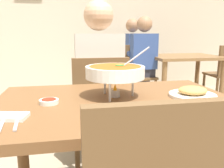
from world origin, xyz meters
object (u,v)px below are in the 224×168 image
Objects in this scene: chair_bg_middle at (138,68)px; patron_bg_left at (143,56)px; diner_main at (99,75)px; patron_bg_middle at (134,53)px; chair_diner_main at (99,105)px; curry_bowl at (116,72)px; appetizer_plate at (192,93)px; sauce_dish at (49,101)px; chair_bg_left at (136,71)px; dining_table_main at (117,123)px; dining_table_far at (183,64)px; rice_plate at (117,113)px.

chair_bg_middle is 0.69× the size of patron_bg_left.
diner_main is 1.00× the size of patron_bg_middle.
patron_bg_left and patron_bg_middle have the same top height.
chair_diner_main is at bearing -112.84° from patron_bg_middle.
curry_bowl is at bearing -89.65° from diner_main.
curry_bowl is at bearing -109.06° from chair_bg_middle.
chair_diner_main reaches higher than appetizer_plate.
chair_bg_middle is at bearing 65.13° from diner_main.
patron_bg_left reaches higher than curry_bowl.
sauce_dish is 2.59m from chair_bg_left.
chair_bg_middle is (0.92, 2.71, -0.12)m from dining_table_main.
patron_bg_middle is (-0.61, 0.55, 0.13)m from dining_table_far.
diner_main is 0.83m from appetizer_plate.
rice_plate is 0.37m from sauce_dish.
diner_main and patron_bg_left have the same top height.
dining_table_main is 1.33× the size of chair_diner_main.
diner_main is 0.98m from rice_plate.
diner_main is 5.46× the size of rice_plate.
chair_bg_left reaches higher than sauce_dish.
rice_plate and appetizer_plate have the same top height.
patron_bg_middle is at bearing 78.07° from chair_bg_left.
chair_diner_main is 0.24m from diner_main.
diner_main is at bearing 90.00° from dining_table_main.
dining_table_main is 2.64m from dining_table_far.
chair_bg_left is (0.38, 2.33, -0.26)m from appetizer_plate.
diner_main reaches higher than appetizer_plate.
curry_bowl is 2.82m from chair_bg_middle.
curry_bowl is 2.31m from patron_bg_left.
chair_bg_left is (0.77, 2.27, -0.37)m from curry_bowl.
curry_bowl is 0.33× the size of dining_table_far.
chair_bg_left is 0.69× the size of patron_bg_middle.
dining_table_main is 1.19× the size of dining_table_far.
appetizer_plate is (0.40, -0.01, 0.14)m from dining_table_main.
curry_bowl reaches higher than chair_bg_middle.
diner_main reaches higher than curry_bowl.
sauce_dish is 0.07× the size of patron_bg_left.
appetizer_plate is 2.45m from dining_table_far.
sauce_dish is 2.98m from patron_bg_middle.
chair_bg_left reaches higher than dining_table_far.
curry_bowl reaches higher than sauce_dish.
sauce_dish is at bearing 179.64° from appetizer_plate.
dining_table_main is 2.37m from patron_bg_left.
patron_bg_left reaches higher than sauce_dish.
diner_main is 0.68m from curry_bowl.
patron_bg_middle reaches higher than chair_bg_middle.
rice_plate is at bearing -151.64° from appetizer_plate.
patron_bg_middle is (0.46, 2.74, -0.02)m from appetizer_plate.
sauce_dish is 0.09× the size of dining_table_far.
chair_bg_middle is at bearing 70.94° from curry_bowl.
chair_bg_middle is (0.91, 2.64, -0.37)m from curry_bowl.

